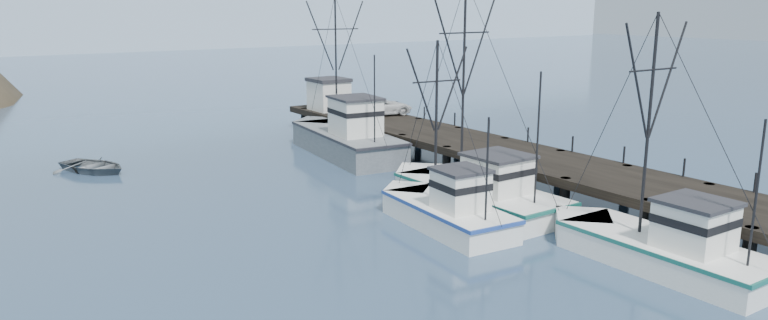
# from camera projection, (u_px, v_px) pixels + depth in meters

# --- Properties ---
(ground) EXTENTS (400.00, 400.00, 0.00)m
(ground) POSITION_uv_depth(u_px,v_px,m) (480.00, 303.00, 25.87)
(ground) COLOR navy
(ground) RESTS_ON ground
(pier) EXTENTS (6.00, 44.00, 2.00)m
(pier) POSITION_uv_depth(u_px,v_px,m) (477.00, 146.00, 46.06)
(pier) COLOR black
(pier) RESTS_ON ground
(distant_ridge) EXTENTS (360.00, 40.00, 26.00)m
(distant_ridge) POSITION_uv_depth(u_px,v_px,m) (46.00, 50.00, 168.50)
(distant_ridge) COLOR #9EB2C6
(distant_ridge) RESTS_ON ground
(trawler_near) EXTENTS (3.60, 10.85, 11.10)m
(trawler_near) POSITION_uv_depth(u_px,v_px,m) (659.00, 247.00, 29.45)
(trawler_near) COLOR white
(trawler_near) RESTS_ON ground
(trawler_mid) EXTENTS (3.79, 9.55, 9.68)m
(trawler_mid) POSITION_uv_depth(u_px,v_px,m) (444.00, 211.00, 34.72)
(trawler_mid) COLOR white
(trawler_mid) RESTS_ON ground
(trawler_far) EXTENTS (4.28, 12.51, 12.65)m
(trawler_far) POSITION_uv_depth(u_px,v_px,m) (475.00, 192.00, 38.13)
(trawler_far) COLOR white
(trawler_far) RESTS_ON ground
(work_vessel) EXTENTS (5.59, 14.26, 12.07)m
(work_vessel) POSITION_uv_depth(u_px,v_px,m) (345.00, 139.00, 51.20)
(work_vessel) COLOR slate
(work_vessel) RESTS_ON ground
(pier_shed) EXTENTS (3.00, 3.20, 2.80)m
(pier_shed) POSITION_uv_depth(u_px,v_px,m) (329.00, 94.00, 59.56)
(pier_shed) COLOR silver
(pier_shed) RESTS_ON pier
(pickup_truck) EXTENTS (5.54, 3.25, 1.45)m
(pickup_truck) POSITION_uv_depth(u_px,v_px,m) (382.00, 106.00, 57.03)
(pickup_truck) COLOR silver
(pickup_truck) RESTS_ON pier
(motorboat) EXTENTS (5.84, 6.47, 1.10)m
(motorboat) POSITION_uv_depth(u_px,v_px,m) (94.00, 172.00, 46.22)
(motorboat) COLOR #595F63
(motorboat) RESTS_ON ground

